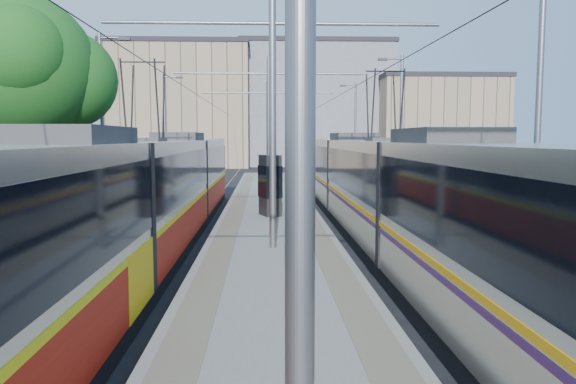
{
  "coord_description": "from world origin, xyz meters",
  "views": [
    {
      "loc": [
        -0.23,
        -7.64,
        3.4
      ],
      "look_at": [
        0.55,
        10.89,
        1.6
      ],
      "focal_mm": 35.0,
      "sensor_mm": 36.0,
      "label": 1
    }
  ],
  "objects": [
    {
      "name": "ground",
      "position": [
        0.0,
        0.0,
        0.0
      ],
      "size": [
        160.0,
        160.0,
        0.0
      ],
      "primitive_type": "plane",
      "color": "black",
      "rests_on": "ground"
    },
    {
      "name": "platform",
      "position": [
        0.0,
        17.0,
        0.15
      ],
      "size": [
        4.0,
        50.0,
        0.3
      ],
      "primitive_type": "cube",
      "color": "gray",
      "rests_on": "ground"
    },
    {
      "name": "tactile_strip_left",
      "position": [
        -1.45,
        17.0,
        0.3
      ],
      "size": [
        0.7,
        50.0,
        0.01
      ],
      "primitive_type": "cube",
      "color": "gray",
      "rests_on": "platform"
    },
    {
      "name": "tactile_strip_right",
      "position": [
        1.45,
        17.0,
        0.3
      ],
      "size": [
        0.7,
        50.0,
        0.01
      ],
      "primitive_type": "cube",
      "color": "gray",
      "rests_on": "platform"
    },
    {
      "name": "rails",
      "position": [
        0.0,
        17.0,
        0.02
      ],
      "size": [
        8.71,
        70.0,
        0.03
      ],
      "color": "gray",
      "rests_on": "ground"
    },
    {
      "name": "tram_left",
      "position": [
        -3.6,
        8.42,
        1.71
      ],
      "size": [
        2.43,
        31.03,
        5.5
      ],
      "color": "black",
      "rests_on": "ground"
    },
    {
      "name": "tram_right",
      "position": [
        3.6,
        10.29,
        1.86
      ],
      "size": [
        2.43,
        30.91,
        5.5
      ],
      "color": "black",
      "rests_on": "ground"
    },
    {
      "name": "catenary",
      "position": [
        0.0,
        14.15,
        4.52
      ],
      "size": [
        9.2,
        70.0,
        7.0
      ],
      "color": "slate",
      "rests_on": "platform"
    },
    {
      "name": "street_lamps",
      "position": [
        -0.0,
        21.0,
        4.18
      ],
      "size": [
        15.18,
        38.22,
        8.0
      ],
      "color": "slate",
      "rests_on": "ground"
    },
    {
      "name": "shelter",
      "position": [
        -0.01,
        14.65,
        1.57
      ],
      "size": [
        0.98,
        1.25,
        2.41
      ],
      "rotation": [
        0.0,
        0.0,
        0.32
      ],
      "color": "black",
      "rests_on": "platform"
    },
    {
      "name": "tree",
      "position": [
        -9.05,
        14.65,
        5.92
      ],
      "size": [
        6.03,
        5.58,
        8.76
      ],
      "color": "#382314",
      "rests_on": "ground"
    },
    {
      "name": "building_left",
      "position": [
        -10.0,
        60.0,
        7.09
      ],
      "size": [
        16.32,
        12.24,
        14.17
      ],
      "color": "tan",
      "rests_on": "ground"
    },
    {
      "name": "building_centre",
      "position": [
        6.0,
        64.0,
        7.42
      ],
      "size": [
        18.36,
        14.28,
        14.83
      ],
      "color": "gray",
      "rests_on": "ground"
    },
    {
      "name": "building_right",
      "position": [
        20.0,
        58.0,
        5.26
      ],
      "size": [
        14.28,
        10.2,
        10.5
      ],
      "color": "tan",
      "rests_on": "ground"
    }
  ]
}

